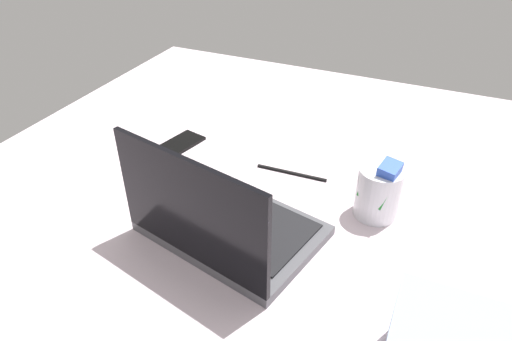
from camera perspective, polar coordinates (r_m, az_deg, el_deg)
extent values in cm
cube|color=silver|center=(107.39, 11.18, -7.60)|extent=(180.00, 140.00, 18.00)
cube|color=#4C4C51|center=(91.56, -2.89, -7.13)|extent=(37.29, 29.77, 2.00)
cube|color=black|center=(91.65, -2.31, -6.08)|extent=(32.06, 23.03, 0.40)
cube|color=black|center=(78.11, -8.26, -4.95)|extent=(32.39, 8.33, 21.00)
cylinder|color=silver|center=(96.36, 14.92, -2.62)|extent=(9.00, 9.00, 11.00)
cube|color=yellow|center=(97.51, 14.75, -3.57)|extent=(7.78, 8.11, 5.28)
cube|color=#268C33|center=(95.58, 14.92, -2.49)|extent=(7.67, 8.00, 6.17)
cube|color=orange|center=(94.35, 15.42, -1.16)|extent=(6.47, 6.74, 6.05)
cube|color=blue|center=(92.24, 16.20, -0.22)|extent=(4.66, 5.53, 4.63)
cube|color=black|center=(120.31, -9.69, 3.13)|extent=(9.81, 15.18, 0.80)
cube|color=black|center=(108.32, 4.42, -0.31)|extent=(17.01, 1.23, 0.60)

